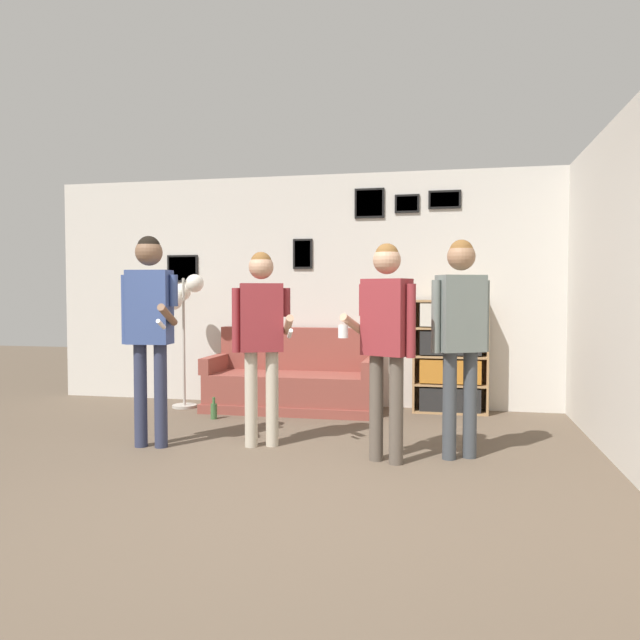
{
  "coord_description": "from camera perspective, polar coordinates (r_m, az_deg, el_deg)",
  "views": [
    {
      "loc": [
        1.18,
        -3.55,
        1.33
      ],
      "look_at": [
        0.07,
        1.81,
        1.08
      ],
      "focal_mm": 35.0,
      "sensor_mm": 36.0,
      "label": 1
    }
  ],
  "objects": [
    {
      "name": "ground_plane",
      "position": [
        3.97,
        -6.55,
        -16.98
      ],
      "size": [
        20.0,
        20.0,
        0.0
      ],
      "primitive_type": "plane",
      "color": "brown"
    },
    {
      "name": "wall_back",
      "position": [
        7.3,
        2.39,
        2.77
      ],
      "size": [
        7.28,
        0.08,
        2.7
      ],
      "color": "beige",
      "rests_on": "ground_plane"
    },
    {
      "name": "wall_right",
      "position": [
        5.52,
        25.25,
        2.54
      ],
      "size": [
        0.06,
        6.02,
        2.7
      ],
      "color": "beige",
      "rests_on": "ground_plane"
    },
    {
      "name": "couch",
      "position": [
        7.08,
        -2.53,
        -5.82
      ],
      "size": [
        1.92,
        0.8,
        0.92
      ],
      "color": "brown",
      "rests_on": "ground_plane"
    },
    {
      "name": "bookshelf",
      "position": [
        7.02,
        11.83,
        -3.3
      ],
      "size": [
        0.81,
        0.3,
        1.24
      ],
      "color": "#A87F51",
      "rests_on": "ground_plane"
    },
    {
      "name": "floor_lamp",
      "position": [
        7.31,
        -12.38,
        1.53
      ],
      "size": [
        0.42,
        0.45,
        1.53
      ],
      "color": "#ADA89E",
      "rests_on": "ground_plane"
    },
    {
      "name": "person_player_foreground_left",
      "position": [
        5.49,
        -15.32,
        0.36
      ],
      "size": [
        0.52,
        0.46,
        1.81
      ],
      "color": "#2D334C",
      "rests_on": "ground_plane"
    },
    {
      "name": "person_player_foreground_center",
      "position": [
        5.35,
        -5.38,
        -0.68
      ],
      "size": [
        0.58,
        0.41,
        1.67
      ],
      "color": "#B7AD99",
      "rests_on": "ground_plane"
    },
    {
      "name": "person_watcher_holding_cup",
      "position": [
        4.85,
        6.07,
        -0.73
      ],
      "size": [
        0.58,
        0.36,
        1.71
      ],
      "color": "brown",
      "rests_on": "ground_plane"
    },
    {
      "name": "person_spectator_near_bookshelf",
      "position": [
        5.06,
        12.73,
        -0.34
      ],
      "size": [
        0.45,
        0.34,
        1.74
      ],
      "color": "#3D4247",
      "rests_on": "ground_plane"
    },
    {
      "name": "bottle_on_floor",
      "position": [
        6.69,
        -9.68,
        -8.15
      ],
      "size": [
        0.07,
        0.07,
        0.23
      ],
      "color": "#3D6638",
      "rests_on": "ground_plane"
    },
    {
      "name": "drinking_cup",
      "position": [
        6.99,
        12.71,
        2.24
      ],
      "size": [
        0.07,
        0.07,
        0.11
      ],
      "color": "yellow",
      "rests_on": "bookshelf"
    }
  ]
}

